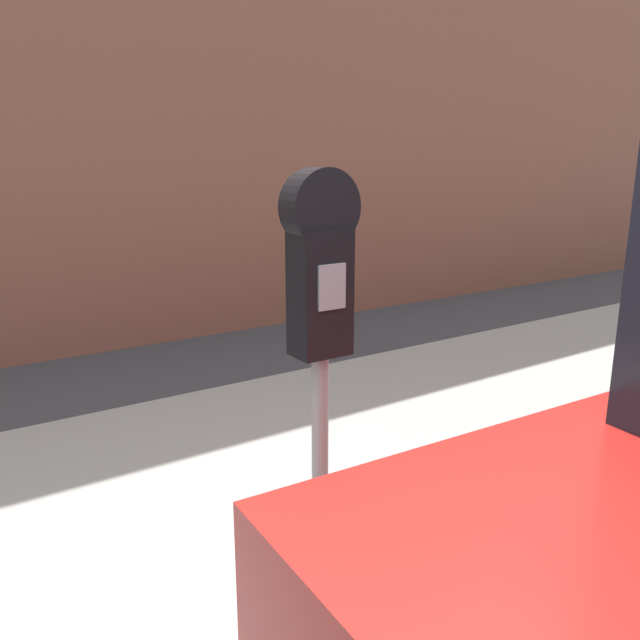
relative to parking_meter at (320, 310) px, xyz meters
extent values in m
cube|color=#ADAAA3|center=(-0.24, 1.00, -1.19)|extent=(24.00, 2.80, 0.13)
cylinder|color=gray|center=(0.00, 0.00, -0.63)|extent=(0.05, 0.05, 0.99)
cube|color=black|center=(0.00, 0.00, 0.05)|extent=(0.17, 0.12, 0.38)
cube|color=gray|center=(0.00, -0.06, 0.08)|extent=(0.09, 0.01, 0.13)
cylinder|color=black|center=(0.00, 0.00, 0.30)|extent=(0.22, 0.09, 0.22)
camera|label=1|loc=(-0.99, -1.50, 0.42)|focal=35.00mm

